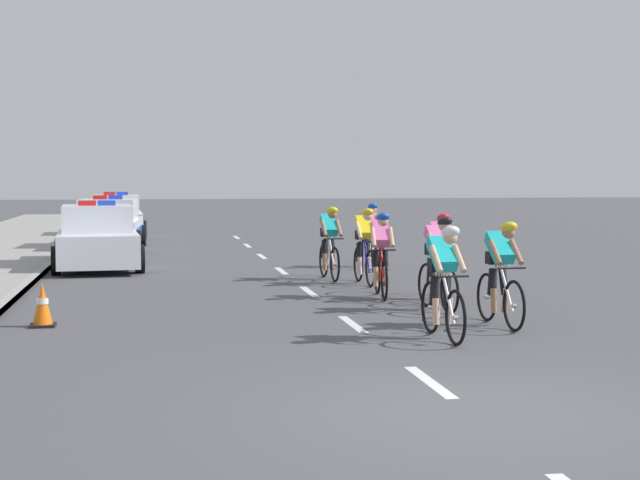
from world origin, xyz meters
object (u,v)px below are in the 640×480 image
cyclist_third (438,262)px  police_car_second (109,226)px  police_car_nearest (97,239)px  cyclist_fifth (381,254)px  cyclist_eighth (371,234)px  police_car_third (116,218)px  cyclist_lead (443,281)px  cyclist_second (501,272)px  cyclist_fourth (440,255)px  cyclist_sixth (329,242)px  traffic_cone_near (42,305)px  cyclist_seventh (365,245)px

cyclist_third → police_car_second: (-5.80, 13.94, -0.11)m
police_car_nearest → cyclist_third: bearing=-54.6°
cyclist_fifth → police_car_nearest: (-5.28, 6.37, -0.11)m
cyclist_eighth → police_car_third: 13.97m
police_car_second → police_car_third: size_ratio=1.00×
police_car_second → cyclist_lead: bearing=-73.0°
cyclist_second → cyclist_fourth: 2.99m
police_car_nearest → police_car_second: same height
cyclist_lead → police_car_second: bearing=107.0°
cyclist_second → police_car_nearest: size_ratio=0.38×
cyclist_lead → cyclist_sixth: (-0.16, 7.50, 0.00)m
cyclist_sixth → cyclist_third: bearing=-79.6°
traffic_cone_near → cyclist_eighth: bearing=50.2°
cyclist_lead → police_car_third: (-5.07, 22.47, -0.11)m
cyclist_fourth → cyclist_seventh: bearing=106.5°
cyclist_seventh → police_car_nearest: 6.92m
cyclist_fifth → cyclist_fourth: bearing=-28.6°
cyclist_fifth → police_car_third: bearing=106.3°
cyclist_seventh → police_car_nearest: size_ratio=0.38×
cyclist_lead → police_car_nearest: (-5.07, 10.80, -0.11)m
cyclist_lead → cyclist_seventh: 6.53m
cyclist_eighth → police_car_third: police_car_third is taller
cyclist_fifth → police_car_third: 18.81m
police_car_second → traffic_cone_near: (-0.29, -14.56, -0.37)m
police_car_nearest → police_car_second: 5.80m
cyclist_second → traffic_cone_near: (-6.50, 1.10, -0.48)m
traffic_cone_near → cyclist_third: bearing=5.8°
cyclist_sixth → cyclist_seventh: size_ratio=1.00×
cyclist_seventh → cyclist_lead: bearing=-93.3°
cyclist_second → cyclist_fourth: size_ratio=1.00×
cyclist_second → cyclist_fifth: bearing=105.0°
cyclist_lead → cyclist_eighth: size_ratio=1.00×
cyclist_third → cyclist_eighth: size_ratio=1.00×
cyclist_fourth → cyclist_seventh: 2.72m
cyclist_fourth → cyclist_fifth: size_ratio=1.00×
cyclist_seventh → police_car_nearest: police_car_nearest is taller
cyclist_seventh → cyclist_third: bearing=-84.7°
cyclist_second → police_car_third: 22.42m
cyclist_sixth → traffic_cone_near: (-5.20, -5.47, -0.48)m
cyclist_lead → cyclist_second: 1.47m
cyclist_lead → cyclist_fourth: (1.15, 3.91, 0.00)m
cyclist_eighth → police_car_third: (-6.37, 12.43, -0.11)m
cyclist_eighth → traffic_cone_near: bearing=-129.8°
cyclist_seventh → cyclist_eighth: bearing=75.2°
cyclist_third → cyclist_sixth: bearing=100.4°
cyclist_third → cyclist_sixth: 4.93m
cyclist_seventh → police_car_second: (-5.44, 10.07, -0.11)m
cyclist_second → police_car_nearest: 11.66m
cyclist_fourth → police_car_nearest: police_car_nearest is taller
police_car_second → police_car_third: 5.88m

